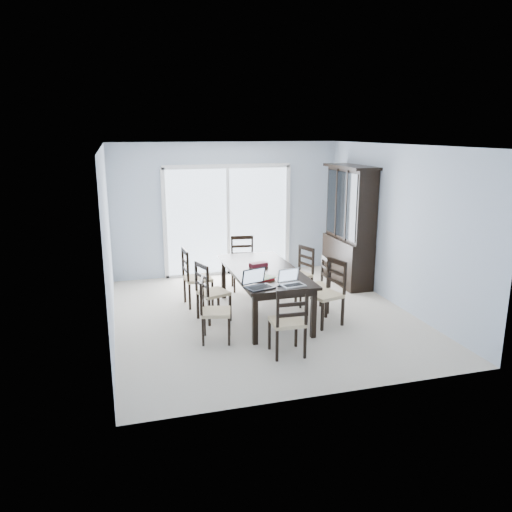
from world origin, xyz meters
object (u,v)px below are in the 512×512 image
object	(u,v)px
dining_table	(264,274)
chair_right_far	(302,267)
laptop_silver	(293,282)
chair_end_near	(289,315)
chair_end_far	(243,257)
chair_right_near	(330,285)
china_hutch	(349,227)
cell_phone	(281,286)
game_box	(258,265)
chair_left_mid	(208,286)
chair_left_far	(192,271)
laptop_dark	(260,284)
chair_right_mid	(320,279)
chair_left_near	(210,303)
hot_tub	(177,243)

from	to	relation	value
dining_table	chair_right_far	distance (m)	1.09
chair_right_far	laptop_silver	distance (m)	1.74
dining_table	chair_right_far	bearing A→B (deg)	36.73
chair_end_near	chair_end_far	world-z (taller)	chair_end_far
chair_right_near	chair_right_far	xyz separation A→B (m)	(0.00, 1.20, -0.04)
chair_right_near	chair_end_far	size ratio (longest dim) A/B	1.01
dining_table	chair_end_near	distance (m)	1.50
china_hutch	chair_right_far	size ratio (longest dim) A/B	2.13
china_hutch	cell_phone	bearing A→B (deg)	-133.76
chair_right_near	laptop_silver	bearing A→B (deg)	101.08
dining_table	game_box	distance (m)	0.19
laptop_silver	china_hutch	bearing A→B (deg)	39.82
china_hutch	laptop_silver	world-z (taller)	china_hutch
chair_left_mid	chair_left_far	size ratio (longest dim) A/B	0.96
laptop_dark	chair_right_far	bearing A→B (deg)	35.10
chair_end_near	game_box	size ratio (longest dim) A/B	3.98
chair_end_near	chair_end_far	distance (m)	2.97
dining_table	chair_right_mid	bearing A→B (deg)	-1.47
chair_right_far	cell_phone	bearing A→B (deg)	130.31
dining_table	chair_left_mid	bearing A→B (deg)	179.66
chair_right_far	laptop_silver	size ratio (longest dim) A/B	2.96
chair_left_far	chair_right_far	size ratio (longest dim) A/B	1.07
cell_phone	chair_left_near	bearing A→B (deg)	179.05
chair_right_near	chair_right_far	size ratio (longest dim) A/B	1.08
chair_end_near	game_box	xyz separation A→B (m)	(0.07, 1.64, 0.21)
laptop_silver	hot_tub	bearing A→B (deg)	93.88
chair_left_far	game_box	bearing A→B (deg)	52.59
chair_left_mid	laptop_dark	xyz separation A→B (m)	(0.54, -0.90, 0.25)
chair_right_near	hot_tub	bearing A→B (deg)	7.66
chair_right_near	game_box	xyz separation A→B (m)	(-0.90, 0.70, 0.19)
chair_right_mid	chair_end_near	size ratio (longest dim) A/B	0.94
chair_left_near	hot_tub	bearing A→B (deg)	-167.42
chair_left_near	chair_right_mid	distance (m)	2.02
chair_right_near	chair_right_far	world-z (taller)	chair_right_near
chair_right_mid	chair_right_far	bearing A→B (deg)	7.58
chair_right_near	chair_end_near	bearing A→B (deg)	118.56
chair_left_near	chair_end_far	world-z (taller)	chair_end_far
chair_end_far	laptop_silver	bearing A→B (deg)	99.44
chair_left_far	chair_end_near	world-z (taller)	chair_left_far
chair_left_far	chair_right_far	xyz separation A→B (m)	(1.85, -0.12, -0.04)
laptop_silver	chair_left_far	bearing A→B (deg)	114.72
chair_right_near	chair_end_far	world-z (taller)	chair_right_near
chair_left_far	chair_end_near	bearing A→B (deg)	16.96
chair_left_mid	chair_right_far	distance (m)	1.84
laptop_dark	laptop_silver	size ratio (longest dim) A/B	1.21
chair_end_near	laptop_dark	bearing A→B (deg)	111.97
chair_left_near	hot_tub	xyz separation A→B (m)	(0.08, 4.30, -0.11)
chair_right_mid	china_hutch	bearing A→B (deg)	-38.05
game_box	chair_left_far	bearing A→B (deg)	146.87
chair_right_mid	chair_end_near	world-z (taller)	chair_end_near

